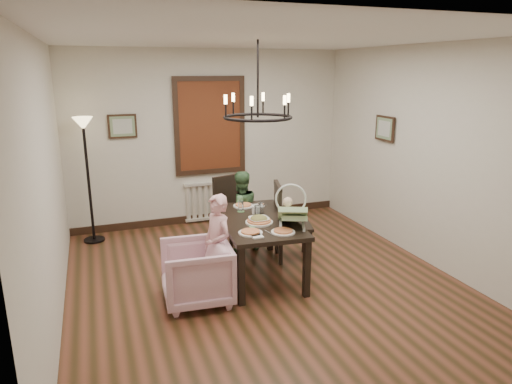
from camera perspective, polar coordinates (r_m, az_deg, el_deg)
room_shell at (r=5.47m, az=-0.27°, el=3.69°), size 4.51×5.00×2.81m
dining_table at (r=5.58m, az=0.21°, el=-4.20°), size 1.00×1.61×0.72m
chair_far at (r=6.49m, az=-2.69°, el=-2.57°), size 0.56×0.56×1.02m
chair_right at (r=6.09m, az=4.68°, el=-3.64°), size 0.57×0.57×1.06m
armchair at (r=5.09m, az=-7.45°, el=-9.97°), size 0.80×0.78×0.68m
elderly_woman at (r=5.16m, az=-4.80°, el=-7.73°), size 0.33×0.41×0.97m
seated_man at (r=6.38m, az=-1.95°, el=-3.26°), size 0.50×0.41×0.95m
baby_bouncer at (r=5.26m, az=4.55°, el=-2.53°), size 0.56×0.63×0.34m
salad_bowl at (r=5.41m, az=0.36°, el=-3.46°), size 0.29×0.29×0.07m
pizza_platter at (r=5.40m, az=0.39°, el=-3.71°), size 0.32×0.32×0.04m
drinking_glass at (r=5.63m, az=0.14°, el=-2.37°), size 0.07×0.07×0.14m
window_blinds at (r=7.42m, az=-5.78°, el=8.22°), size 1.00×0.03×1.40m
radiator at (r=7.69m, az=-5.57°, el=-1.05°), size 0.92×0.12×0.62m
picture_back at (r=7.21m, az=-16.35°, el=7.89°), size 0.42×0.03×0.36m
picture_right at (r=6.93m, az=15.81°, el=7.65°), size 0.03×0.42×0.36m
floor_lamp at (r=7.01m, az=-20.18°, el=1.13°), size 0.30×0.30×1.80m
chandelier at (r=5.29m, az=0.22°, el=9.32°), size 0.80×0.80×0.04m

